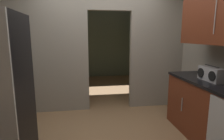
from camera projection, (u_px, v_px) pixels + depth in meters
name	position (u px, v px, depth m)	size (l,w,h in m)	color
ground	(109.00, 139.00, 2.85)	(20.00, 20.00, 0.00)	#93704C
kitchen_partition	(98.00, 42.00, 3.81)	(3.60, 0.12, 2.68)	#9E998C
adjoining_room_shell	(94.00, 42.00, 5.99)	(3.60, 3.32, 2.68)	slate
lower_cabinet_run	(217.00, 115.00, 2.61)	(0.64, 1.84, 0.90)	maroon
boombox	(211.00, 74.00, 2.67)	(0.16, 0.41, 0.22)	#B2B2B7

